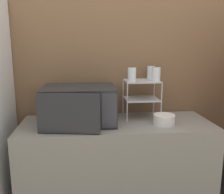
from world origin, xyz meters
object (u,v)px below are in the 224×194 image
(glass_back_right, at_px, (151,72))
(bowl, at_px, (164,120))
(glass_front_left, at_px, (132,75))
(glass_front_right, at_px, (156,74))
(microwave, at_px, (79,105))
(dish_rack, at_px, (142,91))

(glass_back_right, bearing_deg, bowl, -82.32)
(glass_front_left, relative_size, glass_front_right, 1.00)
(glass_front_left, height_order, glass_front_right, same)
(bowl, bearing_deg, microwave, 171.00)
(glass_back_right, height_order, bowl, glass_back_right)
(dish_rack, height_order, glass_front_right, glass_front_right)
(dish_rack, relative_size, glass_back_right, 2.85)
(glass_front_left, height_order, bowl, glass_front_left)
(glass_front_left, bearing_deg, glass_front_right, -0.20)
(glass_front_left, bearing_deg, glass_back_right, 36.10)
(dish_rack, xyz_separation_m, glass_front_right, (0.10, -0.07, 0.15))
(dish_rack, relative_size, bowl, 1.91)
(microwave, relative_size, bowl, 3.38)
(dish_rack, xyz_separation_m, glass_back_right, (0.10, 0.07, 0.15))
(microwave, distance_m, dish_rack, 0.54)
(microwave, bearing_deg, glass_front_left, 5.49)
(dish_rack, height_order, glass_back_right, glass_back_right)
(glass_back_right, xyz_separation_m, glass_front_right, (0.01, -0.14, 0.00))
(microwave, xyz_separation_m, glass_back_right, (0.62, 0.18, 0.23))
(glass_front_left, distance_m, glass_front_right, 0.20)
(microwave, xyz_separation_m, dish_rack, (0.53, 0.11, 0.09))
(microwave, relative_size, dish_rack, 1.77)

